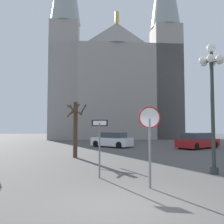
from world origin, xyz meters
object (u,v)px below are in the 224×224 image
object	(u,v)px
one_way_arrow_sign	(100,140)
parked_car_far_white	(112,140)
cathedral	(115,77)
street_lamp	(212,82)
parked_car_near_red	(197,141)
stop_sign	(150,131)
bare_tree	(75,127)

from	to	relation	value
one_way_arrow_sign	parked_car_far_white	world-z (taller)	one_way_arrow_sign
cathedral	street_lamp	world-z (taller)	cathedral
street_lamp	parked_car_near_red	world-z (taller)	street_lamp
stop_sign	one_way_arrow_sign	world-z (taller)	stop_sign
stop_sign	parked_car_near_red	bearing A→B (deg)	61.81
one_way_arrow_sign	parked_car_far_white	xyz separation A→B (m)	(1.14, 13.88, -0.81)
street_lamp	parked_car_far_white	xyz separation A→B (m)	(-3.86, 13.34, -3.34)
stop_sign	street_lamp	distance (m)	4.48
one_way_arrow_sign	street_lamp	bearing A→B (deg)	6.12
stop_sign	cathedral	bearing A→B (deg)	88.84
cathedral	parked_car_near_red	distance (m)	23.19
stop_sign	one_way_arrow_sign	bearing A→B (deg)	135.93
stop_sign	street_lamp	size ratio (longest dim) A/B	0.48
stop_sign	street_lamp	xyz separation A→B (m)	(3.28, 2.20, 2.11)
street_lamp	bare_tree	distance (m)	8.99
stop_sign	parked_car_far_white	xyz separation A→B (m)	(-0.57, 15.54, -1.23)
cathedral	parked_car_far_white	distance (m)	20.68
cathedral	parked_car_far_white	world-z (taller)	cathedral
one_way_arrow_sign	street_lamp	distance (m)	5.63
parked_car_near_red	street_lamp	bearing A→B (deg)	-109.49
street_lamp	cathedral	bearing A→B (deg)	94.76
one_way_arrow_sign	cathedral	bearing A→B (deg)	85.70
one_way_arrow_sign	parked_car_far_white	distance (m)	13.95
bare_tree	parked_car_near_red	world-z (taller)	bare_tree
one_way_arrow_sign	parked_car_near_red	xyz separation A→B (m)	(9.10, 12.11, -0.81)
cathedral	bare_tree	distance (m)	27.40
stop_sign	street_lamp	bearing A→B (deg)	33.78
stop_sign	bare_tree	size ratio (longest dim) A/B	0.74
cathedral	bare_tree	world-z (taller)	cathedral
street_lamp	parked_car_near_red	distance (m)	12.72
cathedral	stop_sign	world-z (taller)	cathedral
street_lamp	stop_sign	bearing A→B (deg)	-146.22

